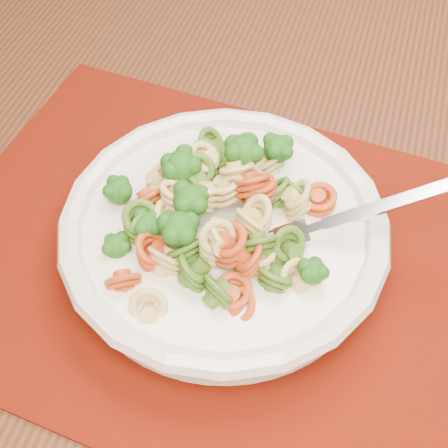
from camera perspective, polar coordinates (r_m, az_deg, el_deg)
The scene contains 5 objects.
dining_table at distance 0.63m, azimuth 4.69°, elevation -5.14°, with size 1.74×1.41×0.78m.
placemat at distance 0.52m, azimuth -1.29°, elevation -2.81°, with size 0.46×0.36×0.00m, color #591103.
pasta_bowl at distance 0.50m, azimuth 0.00°, elevation -0.72°, with size 0.26×0.26×0.05m.
pasta_broccoli_heap at distance 0.48m, azimuth 0.00°, elevation 0.44°, with size 0.22×0.22×0.06m, color tan, non-canonical shape.
fork at distance 0.48m, azimuth 6.23°, elevation -1.02°, with size 0.19×0.02×0.01m, color silver, non-canonical shape.
Camera 1 is at (-0.07, -0.09, 1.20)m, focal length 50.00 mm.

